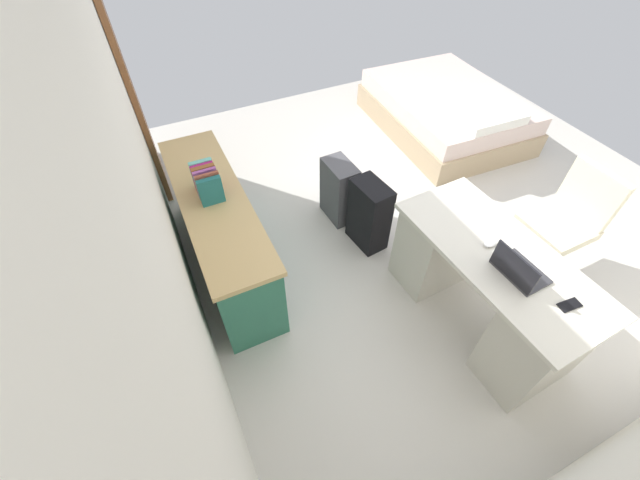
{
  "coord_description": "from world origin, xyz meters",
  "views": [
    {
      "loc": [
        -2.11,
        2.04,
        2.7
      ],
      "look_at": [
        -0.38,
        1.21,
        0.6
      ],
      "focal_mm": 22.14,
      "sensor_mm": 36.0,
      "label": 1
    }
  ],
  "objects_px": {
    "suitcase_black": "(369,215)",
    "figurine_small": "(199,165)",
    "computer_mouse": "(490,243)",
    "office_chair": "(560,228)",
    "cell_phone_near_laptop": "(570,305)",
    "bed": "(445,111)",
    "desk": "(484,286)",
    "credenza": "(221,232)",
    "laptop": "(518,270)",
    "suitcase_spare_grey": "(339,191)"
  },
  "relations": [
    {
      "from": "credenza",
      "to": "computer_mouse",
      "type": "bearing_deg",
      "value": -129.71
    },
    {
      "from": "computer_mouse",
      "to": "cell_phone_near_laptop",
      "type": "distance_m",
      "value": 0.57
    },
    {
      "from": "suitcase_spare_grey",
      "to": "laptop",
      "type": "distance_m",
      "value": 1.76
    },
    {
      "from": "office_chair",
      "to": "suitcase_spare_grey",
      "type": "height_order",
      "value": "office_chair"
    },
    {
      "from": "office_chair",
      "to": "laptop",
      "type": "height_order",
      "value": "laptop"
    },
    {
      "from": "suitcase_spare_grey",
      "to": "cell_phone_near_laptop",
      "type": "relative_size",
      "value": 4.4
    },
    {
      "from": "laptop",
      "to": "cell_phone_near_laptop",
      "type": "bearing_deg",
      "value": -158.56
    },
    {
      "from": "credenza",
      "to": "figurine_small",
      "type": "bearing_deg",
      "value": 0.25
    },
    {
      "from": "office_chair",
      "to": "suitcase_black",
      "type": "xyz_separation_m",
      "value": [
        0.88,
        1.26,
        -0.1
      ]
    },
    {
      "from": "bed",
      "to": "computer_mouse",
      "type": "relative_size",
      "value": 19.7
    },
    {
      "from": "office_chair",
      "to": "cell_phone_near_laptop",
      "type": "xyz_separation_m",
      "value": [
        -0.66,
        0.86,
        0.34
      ]
    },
    {
      "from": "office_chair",
      "to": "bed",
      "type": "height_order",
      "value": "office_chair"
    },
    {
      "from": "suitcase_spare_grey",
      "to": "figurine_small",
      "type": "distance_m",
      "value": 1.28
    },
    {
      "from": "office_chair",
      "to": "figurine_small",
      "type": "bearing_deg",
      "value": 58.34
    },
    {
      "from": "office_chair",
      "to": "suitcase_spare_grey",
      "type": "xyz_separation_m",
      "value": [
        1.3,
        1.33,
        -0.12
      ]
    },
    {
      "from": "office_chair",
      "to": "credenza",
      "type": "bearing_deg",
      "value": 64.51
    },
    {
      "from": "desk",
      "to": "cell_phone_near_laptop",
      "type": "bearing_deg",
      "value": -171.32
    },
    {
      "from": "credenza",
      "to": "suitcase_black",
      "type": "height_order",
      "value": "credenza"
    },
    {
      "from": "computer_mouse",
      "to": "figurine_small",
      "type": "xyz_separation_m",
      "value": [
        1.62,
        1.53,
        0.03
      ]
    },
    {
      "from": "suitcase_spare_grey",
      "to": "suitcase_black",
      "type": "bearing_deg",
      "value": -172.86
    },
    {
      "from": "suitcase_spare_grey",
      "to": "figurine_small",
      "type": "height_order",
      "value": "figurine_small"
    },
    {
      "from": "office_chair",
      "to": "computer_mouse",
      "type": "height_order",
      "value": "office_chair"
    },
    {
      "from": "suitcase_black",
      "to": "cell_phone_near_laptop",
      "type": "height_order",
      "value": "cell_phone_near_laptop"
    },
    {
      "from": "credenza",
      "to": "computer_mouse",
      "type": "relative_size",
      "value": 18.0
    },
    {
      "from": "suitcase_black",
      "to": "office_chair",
      "type": "bearing_deg",
      "value": -131.57
    },
    {
      "from": "computer_mouse",
      "to": "office_chair",
      "type": "bearing_deg",
      "value": -87.01
    },
    {
      "from": "desk",
      "to": "computer_mouse",
      "type": "relative_size",
      "value": 14.66
    },
    {
      "from": "desk",
      "to": "credenza",
      "type": "height_order",
      "value": "desk"
    },
    {
      "from": "figurine_small",
      "to": "computer_mouse",
      "type": "bearing_deg",
      "value": -136.58
    },
    {
      "from": "computer_mouse",
      "to": "cell_phone_near_laptop",
      "type": "xyz_separation_m",
      "value": [
        -0.57,
        -0.09,
        -0.01
      ]
    },
    {
      "from": "desk",
      "to": "cell_phone_near_laptop",
      "type": "height_order",
      "value": "cell_phone_near_laptop"
    },
    {
      "from": "desk",
      "to": "bed",
      "type": "bearing_deg",
      "value": -32.76
    },
    {
      "from": "laptop",
      "to": "cell_phone_near_laptop",
      "type": "xyz_separation_m",
      "value": [
        -0.31,
        -0.12,
        -0.04
      ]
    },
    {
      "from": "cell_phone_near_laptop",
      "to": "desk",
      "type": "bearing_deg",
      "value": 13.78
    },
    {
      "from": "suitcase_black",
      "to": "figurine_small",
      "type": "xyz_separation_m",
      "value": [
        0.65,
        1.22,
        0.48
      ]
    },
    {
      "from": "credenza",
      "to": "suitcase_black",
      "type": "xyz_separation_m",
      "value": [
        -0.3,
        -1.22,
        -0.05
      ]
    },
    {
      "from": "desk",
      "to": "computer_mouse",
      "type": "bearing_deg",
      "value": 10.42
    },
    {
      "from": "desk",
      "to": "suitcase_black",
      "type": "bearing_deg",
      "value": 17.15
    },
    {
      "from": "bed",
      "to": "suitcase_spare_grey",
      "type": "height_order",
      "value": "suitcase_spare_grey"
    },
    {
      "from": "figurine_small",
      "to": "desk",
      "type": "bearing_deg",
      "value": -137.84
    },
    {
      "from": "bed",
      "to": "laptop",
      "type": "distance_m",
      "value": 2.96
    },
    {
      "from": "bed",
      "to": "suitcase_spare_grey",
      "type": "relative_size",
      "value": 3.29
    },
    {
      "from": "office_chair",
      "to": "suitcase_black",
      "type": "relative_size",
      "value": 1.45
    },
    {
      "from": "office_chair",
      "to": "bed",
      "type": "bearing_deg",
      "value": -14.46
    },
    {
      "from": "office_chair",
      "to": "suitcase_spare_grey",
      "type": "relative_size",
      "value": 1.57
    },
    {
      "from": "credenza",
      "to": "suitcase_black",
      "type": "bearing_deg",
      "value": -104.0
    },
    {
      "from": "suitcase_black",
      "to": "cell_phone_near_laptop",
      "type": "xyz_separation_m",
      "value": [
        -1.53,
        -0.4,
        0.44
      ]
    },
    {
      "from": "laptop",
      "to": "cell_phone_near_laptop",
      "type": "distance_m",
      "value": 0.33
    },
    {
      "from": "office_chair",
      "to": "bed",
      "type": "xyz_separation_m",
      "value": [
        2.12,
        -0.55,
        -0.18
      ]
    },
    {
      "from": "suitcase_black",
      "to": "cell_phone_near_laptop",
      "type": "bearing_deg",
      "value": -172.1
    }
  ]
}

